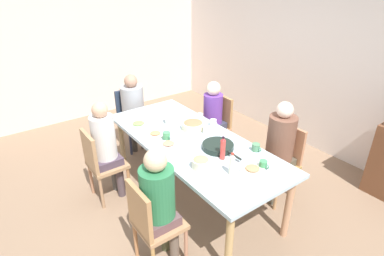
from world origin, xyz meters
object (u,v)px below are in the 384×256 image
at_px(plate_0, 252,169).
at_px(cup_0, 206,130).
at_px(person_0, 159,198).
at_px(cup_1, 263,164).
at_px(person_3, 212,114).
at_px(person_4, 106,144).
at_px(bowl_1, 201,163).
at_px(plate_3, 155,134).
at_px(chair_0, 151,221).
at_px(dining_table, 192,146).
at_px(bottle_1, 223,149).
at_px(person_1, 133,105).
at_px(cup_4, 213,123).
at_px(bottle_2, 232,164).
at_px(cup_2, 256,147).
at_px(chair_1, 132,115).
at_px(cup_3, 167,136).
at_px(chair_2, 282,158).
at_px(plate_2, 138,124).
at_px(serving_pan, 218,146).
at_px(chair_3, 217,123).
at_px(bowl_0, 193,125).
at_px(person_2, 279,144).
at_px(cup_5, 200,117).
at_px(chair_4, 100,162).
at_px(bottle_0, 168,117).
at_px(plate_1, 169,144).

distance_m(plate_0, cup_0, 0.86).
distance_m(person_0, cup_1, 1.05).
height_order(person_3, plate_0, person_3).
relative_size(person_4, bowl_1, 6.78).
bearing_deg(plate_3, chair_0, -32.69).
bearing_deg(dining_table, plate_0, 7.54).
bearing_deg(bottle_1, person_4, -143.84).
relative_size(chair_0, bowl_1, 4.98).
relative_size(person_1, cup_4, 10.08).
relative_size(person_1, bottle_2, 5.12).
bearing_deg(dining_table, cup_1, 15.00).
bearing_deg(person_4, cup_2, 45.26).
xyz_separation_m(chair_1, cup_4, (1.43, 0.42, 0.31)).
xyz_separation_m(plate_3, cup_2, (0.93, 0.68, 0.03)).
height_order(person_0, chair_1, person_0).
distance_m(bowl_1, cup_3, 0.66).
relative_size(plate_0, cup_0, 2.11).
bearing_deg(person_4, chair_0, -4.46).
relative_size(dining_table, chair_0, 2.63).
relative_size(person_0, person_3, 1.05).
distance_m(chair_2, plate_2, 1.77).
bearing_deg(plate_0, cup_1, 77.16).
bearing_deg(serving_pan, person_4, -135.72).
xyz_separation_m(chair_3, cup_2, (1.17, -0.47, 0.30)).
bearing_deg(chair_2, bowl_0, -139.23).
bearing_deg(serving_pan, person_2, 68.09).
bearing_deg(serving_pan, plate_0, -0.08).
distance_m(person_3, cup_2, 1.24).
distance_m(plate_0, cup_5, 1.23).
bearing_deg(serving_pan, plate_3, -150.02).
bearing_deg(cup_3, bowl_0, 97.54).
xyz_separation_m(chair_4, serving_pan, (0.91, 0.98, 0.30)).
distance_m(cup_0, bottle_1, 0.58).
xyz_separation_m(bowl_0, cup_1, (1.07, 0.05, -0.01)).
bearing_deg(bowl_0, bottle_0, -148.87).
relative_size(person_2, chair_4, 1.38).
xyz_separation_m(person_4, plate_1, (0.54, 0.50, 0.08)).
bearing_deg(plate_2, bottle_1, 15.37).
bearing_deg(cup_1, plate_1, -150.57).
relative_size(cup_1, cup_2, 0.93).
relative_size(person_1, person_4, 0.95).
bearing_deg(cup_2, plate_2, -150.65).
height_order(person_2, bottle_0, person_2).
height_order(cup_1, cup_3, cup_3).
bearing_deg(person_3, chair_3, 90.00).
height_order(dining_table, plate_2, plate_2).
xyz_separation_m(plate_2, bowl_0, (0.47, 0.48, 0.04)).
relative_size(dining_table, cup_1, 21.42).
bearing_deg(chair_4, bowl_1, 29.75).
bearing_deg(bowl_0, chair_2, 40.77).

